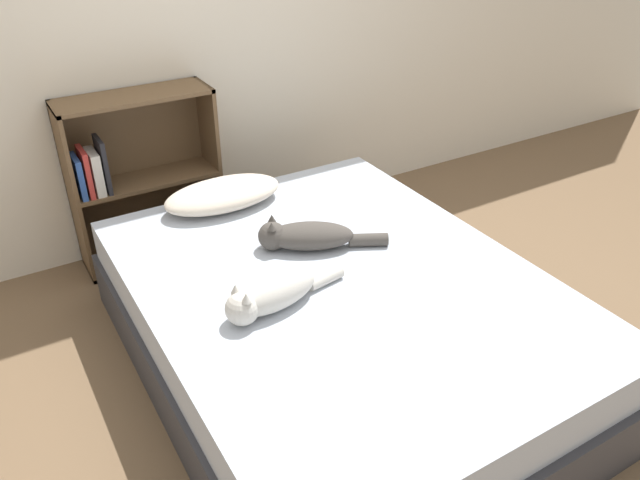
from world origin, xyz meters
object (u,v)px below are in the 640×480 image
(cat_dark, at_px, (305,236))
(bookshelf, at_px, (138,176))
(cat_light, at_px, (271,295))
(bed, at_px, (338,324))
(pillow, at_px, (223,194))

(cat_dark, height_order, bookshelf, bookshelf)
(bookshelf, bearing_deg, cat_light, -86.20)
(bed, relative_size, pillow, 3.45)
(pillow, distance_m, bookshelf, 0.56)
(pillow, bearing_deg, cat_light, -101.80)
(bed, height_order, cat_light, cat_light)
(pillow, relative_size, cat_dark, 1.12)
(bed, xyz_separation_m, cat_dark, (0.00, 0.27, 0.28))
(cat_dark, relative_size, bookshelf, 0.57)
(pillow, xyz_separation_m, cat_dark, (0.14, -0.53, -0.00))
(cat_light, xyz_separation_m, cat_dark, (0.32, 0.31, -0.01))
(pillow, distance_m, cat_dark, 0.55)
(cat_light, distance_m, cat_dark, 0.44)
(cat_light, bearing_deg, cat_dark, -144.85)
(pillow, height_order, cat_light, cat_light)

